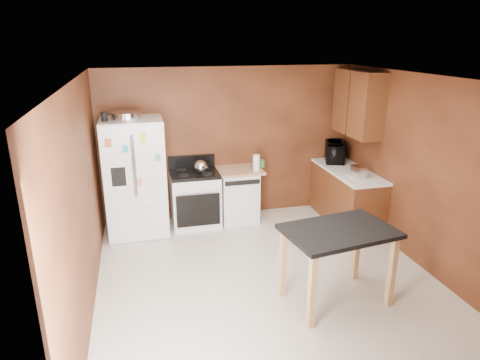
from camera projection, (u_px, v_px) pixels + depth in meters
name	position (u px, v px, depth m)	size (l,w,h in m)	color
floor	(268.00, 280.00, 5.43)	(4.50, 4.50, 0.00)	silver
ceiling	(273.00, 79.00, 4.64)	(4.50, 4.50, 0.00)	white
wall_back	(229.00, 144.00, 7.11)	(4.20, 4.20, 0.00)	brown
wall_front	(368.00, 292.00, 2.96)	(4.20, 4.20, 0.00)	brown
wall_left	(82.00, 203.00, 4.56)	(4.50, 4.50, 0.00)	brown
wall_right	(425.00, 174.00, 5.51)	(4.50, 4.50, 0.00)	brown
roasting_pan	(127.00, 116.00, 6.18)	(0.43, 0.43, 0.11)	silver
pen_cup	(104.00, 117.00, 6.04)	(0.09, 0.09, 0.13)	black
kettle	(201.00, 167.00, 6.69)	(0.21, 0.21, 0.21)	silver
paper_towel	(256.00, 163.00, 6.84)	(0.11, 0.11, 0.26)	white
green_canister	(261.00, 163.00, 7.06)	(0.11, 0.11, 0.12)	green
toaster	(358.00, 172.00, 6.51)	(0.14, 0.24, 0.17)	silver
microwave	(334.00, 152.00, 7.34)	(0.55, 0.37, 0.31)	black
refrigerator	(135.00, 177.00, 6.51)	(0.90, 0.80, 1.80)	white
gas_range	(195.00, 198.00, 6.91)	(0.76, 0.68, 1.10)	white
dishwasher	(238.00, 194.00, 7.10)	(0.78, 0.63, 0.89)	white
right_cabinets	(350.00, 169.00, 6.92)	(0.63, 1.58, 2.45)	brown
island	(338.00, 241.00, 4.78)	(1.30, 0.97, 0.91)	black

